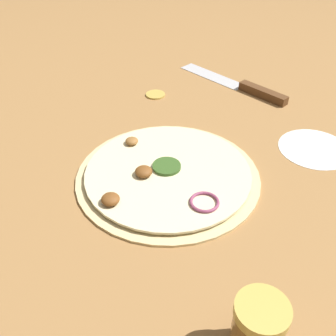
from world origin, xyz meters
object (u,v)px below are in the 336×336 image
knife (248,88)px  spice_jar (257,330)px  loose_cap (155,94)px  pizza (167,174)px

knife → spice_jar: bearing=126.9°
knife → loose_cap: bearing=51.5°
knife → loose_cap: knife is taller
knife → loose_cap: size_ratio=6.25×
knife → pizza: bearing=105.1°
knife → spice_jar: spice_jar is taller
pizza → loose_cap: bearing=-9.1°
pizza → loose_cap: pizza is taller
pizza → spice_jar: bearing=-177.0°
pizza → knife: pizza is taller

